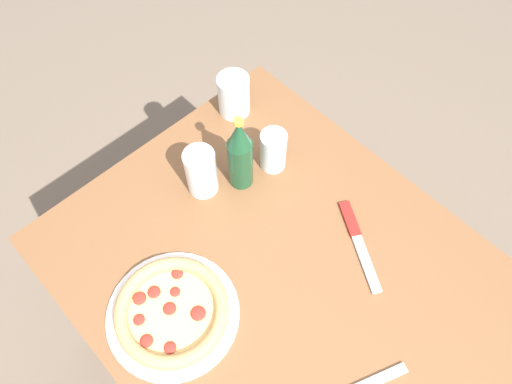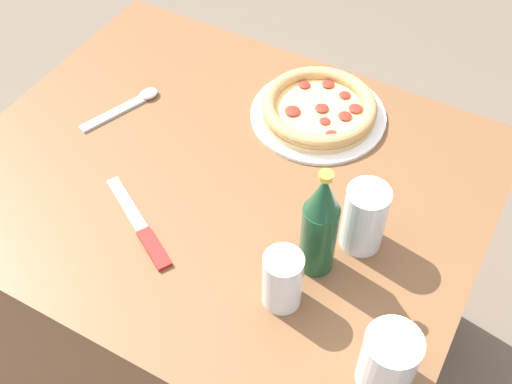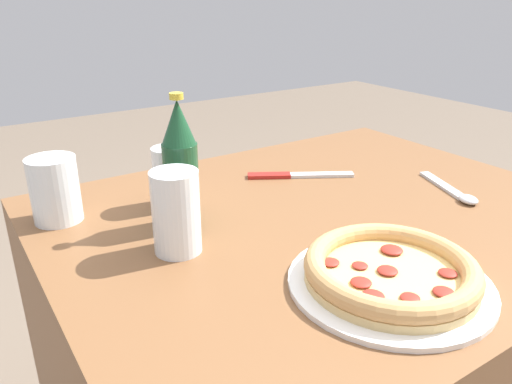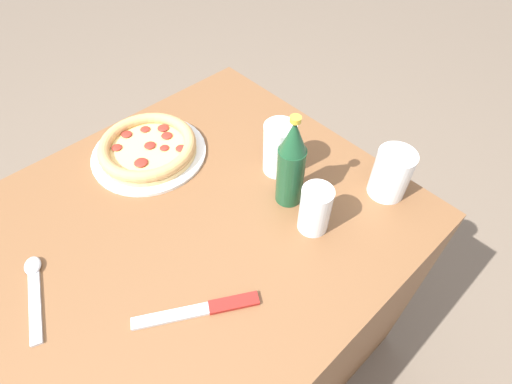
% 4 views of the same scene
% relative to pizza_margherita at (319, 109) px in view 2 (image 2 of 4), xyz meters
% --- Properties ---
extents(ground_plane, '(8.00, 8.00, 0.00)m').
position_rel_pizza_margherita_xyz_m(ground_plane, '(0.09, 0.23, -0.72)').
color(ground_plane, '#6B5B4C').
extents(table, '(0.97, 0.79, 0.70)m').
position_rel_pizza_margherita_xyz_m(table, '(0.09, 0.23, -0.37)').
color(table, brown).
rests_on(table, ground_plane).
extents(pizza_margherita, '(0.28, 0.28, 0.04)m').
position_rel_pizza_margherita_xyz_m(pizza_margherita, '(0.00, 0.00, 0.00)').
color(pizza_margherita, white).
rests_on(pizza_margherita, table).
extents(glass_red_wine, '(0.07, 0.07, 0.13)m').
position_rel_pizza_margherita_xyz_m(glass_red_wine, '(-0.20, 0.25, 0.04)').
color(glass_red_wine, white).
rests_on(glass_red_wine, table).
extents(glass_lemonade, '(0.08, 0.08, 0.11)m').
position_rel_pizza_margherita_xyz_m(glass_lemonade, '(-0.32, 0.47, 0.03)').
color(glass_lemonade, white).
rests_on(glass_lemonade, table).
extents(glass_iced_tea, '(0.06, 0.06, 0.11)m').
position_rel_pizza_margherita_xyz_m(glass_iced_tea, '(-0.13, 0.42, 0.03)').
color(glass_iced_tea, white).
rests_on(glass_iced_tea, table).
extents(beer_bottle, '(0.06, 0.06, 0.23)m').
position_rel_pizza_margherita_xyz_m(beer_bottle, '(-0.15, 0.33, 0.09)').
color(beer_bottle, '#194728').
rests_on(beer_bottle, table).
extents(knife, '(0.21, 0.14, 0.01)m').
position_rel_pizza_margherita_xyz_m(knife, '(0.15, 0.41, -0.02)').
color(knife, maroon).
rests_on(knife, table).
extents(spoon, '(0.09, 0.18, 0.01)m').
position_rel_pizza_margherita_xyz_m(spoon, '(0.36, 0.16, -0.02)').
color(spoon, silver).
rests_on(spoon, table).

